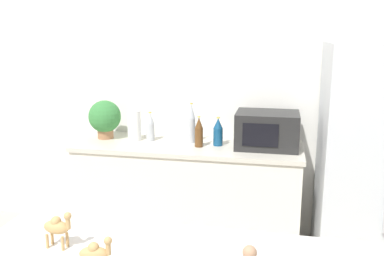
{
  "coord_description": "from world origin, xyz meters",
  "views": [
    {
      "loc": [
        0.32,
        -0.86,
        1.78
      ],
      "look_at": [
        -0.15,
        1.42,
        1.25
      ],
      "focal_mm": 40.0,
      "sensor_mm": 36.0,
      "label": 1
    }
  ],
  "objects_px": {
    "back_bottle_0": "(218,132)",
    "camel_figurine_second": "(57,226)",
    "refrigerator": "(384,162)",
    "paper_towel_roll": "(134,125)",
    "camel_figurine": "(95,253)",
    "back_bottle_3": "(199,132)",
    "potted_plant": "(105,118)",
    "microwave": "(267,130)",
    "back_bottle_1": "(150,127)",
    "back_bottle_2": "(191,124)"
  },
  "relations": [
    {
      "from": "back_bottle_0",
      "to": "camel_figurine_second",
      "type": "relative_size",
      "value": 1.59
    },
    {
      "from": "refrigerator",
      "to": "back_bottle_0",
      "type": "distance_m",
      "value": 1.24
    },
    {
      "from": "paper_towel_roll",
      "to": "back_bottle_0",
      "type": "bearing_deg",
      "value": -1.84
    },
    {
      "from": "camel_figurine",
      "to": "refrigerator",
      "type": "bearing_deg",
      "value": 56.75
    },
    {
      "from": "paper_towel_roll",
      "to": "camel_figurine_second",
      "type": "height_order",
      "value": "camel_figurine_second"
    },
    {
      "from": "back_bottle_3",
      "to": "camel_figurine_second",
      "type": "xyz_separation_m",
      "value": [
        -0.17,
        -1.89,
        0.08
      ]
    },
    {
      "from": "back_bottle_3",
      "to": "camel_figurine",
      "type": "distance_m",
      "value": 2.04
    },
    {
      "from": "camel_figurine",
      "to": "camel_figurine_second",
      "type": "distance_m",
      "value": 0.26
    },
    {
      "from": "refrigerator",
      "to": "back_bottle_0",
      "type": "xyz_separation_m",
      "value": [
        -1.23,
        0.08,
        0.14
      ]
    },
    {
      "from": "potted_plant",
      "to": "microwave",
      "type": "height_order",
      "value": "potted_plant"
    },
    {
      "from": "paper_towel_roll",
      "to": "camel_figurine",
      "type": "height_order",
      "value": "camel_figurine"
    },
    {
      "from": "back_bottle_3",
      "to": "back_bottle_1",
      "type": "bearing_deg",
      "value": 165.67
    },
    {
      "from": "back_bottle_0",
      "to": "back_bottle_1",
      "type": "height_order",
      "value": "back_bottle_1"
    },
    {
      "from": "refrigerator",
      "to": "camel_figurine_second",
      "type": "xyz_separation_m",
      "value": [
        -1.54,
        -1.88,
        0.23
      ]
    },
    {
      "from": "potted_plant",
      "to": "camel_figurine_second",
      "type": "xyz_separation_m",
      "value": [
        0.66,
        -2.0,
        0.02
      ]
    },
    {
      "from": "potted_plant",
      "to": "microwave",
      "type": "distance_m",
      "value": 1.35
    },
    {
      "from": "back_bottle_2",
      "to": "back_bottle_1",
      "type": "bearing_deg",
      "value": -178.89
    },
    {
      "from": "back_bottle_1",
      "to": "potted_plant",
      "type": "bearing_deg",
      "value": -179.94
    },
    {
      "from": "microwave",
      "to": "back_bottle_0",
      "type": "xyz_separation_m",
      "value": [
        -0.38,
        -0.01,
        -0.03
      ]
    },
    {
      "from": "potted_plant",
      "to": "paper_towel_roll",
      "type": "relative_size",
      "value": 1.29
    },
    {
      "from": "microwave",
      "to": "back_bottle_2",
      "type": "distance_m",
      "value": 0.61
    },
    {
      "from": "refrigerator",
      "to": "potted_plant",
      "type": "distance_m",
      "value": 2.21
    },
    {
      "from": "back_bottle_1",
      "to": "back_bottle_2",
      "type": "distance_m",
      "value": 0.35
    },
    {
      "from": "refrigerator",
      "to": "back_bottle_2",
      "type": "xyz_separation_m",
      "value": [
        -1.46,
        0.13,
        0.19
      ]
    },
    {
      "from": "back_bottle_0",
      "to": "back_bottle_1",
      "type": "relative_size",
      "value": 0.95
    },
    {
      "from": "potted_plant",
      "to": "back_bottle_0",
      "type": "height_order",
      "value": "potted_plant"
    },
    {
      "from": "back_bottle_1",
      "to": "back_bottle_3",
      "type": "bearing_deg",
      "value": -14.33
    },
    {
      "from": "microwave",
      "to": "back_bottle_0",
      "type": "height_order",
      "value": "microwave"
    },
    {
      "from": "refrigerator",
      "to": "camel_figurine",
      "type": "distance_m",
      "value": 2.43
    },
    {
      "from": "refrigerator",
      "to": "back_bottle_3",
      "type": "distance_m",
      "value": 1.38
    },
    {
      "from": "paper_towel_roll",
      "to": "back_bottle_1",
      "type": "bearing_deg",
      "value": 7.83
    },
    {
      "from": "paper_towel_roll",
      "to": "refrigerator",
      "type": "bearing_deg",
      "value": -3.02
    },
    {
      "from": "back_bottle_3",
      "to": "microwave",
      "type": "bearing_deg",
      "value": 9.1
    },
    {
      "from": "microwave",
      "to": "paper_towel_roll",
      "type": "bearing_deg",
      "value": 179.6
    },
    {
      "from": "potted_plant",
      "to": "camel_figurine_second",
      "type": "distance_m",
      "value": 2.11
    },
    {
      "from": "potted_plant",
      "to": "back_bottle_3",
      "type": "height_order",
      "value": "potted_plant"
    },
    {
      "from": "microwave",
      "to": "refrigerator",
      "type": "bearing_deg",
      "value": -6.34
    },
    {
      "from": "back_bottle_0",
      "to": "potted_plant",
      "type": "bearing_deg",
      "value": 177.61
    },
    {
      "from": "back_bottle_3",
      "to": "refrigerator",
      "type": "bearing_deg",
      "value": -0.44
    },
    {
      "from": "paper_towel_roll",
      "to": "back_bottle_3",
      "type": "relative_size",
      "value": 1.03
    },
    {
      "from": "potted_plant",
      "to": "back_bottle_0",
      "type": "relative_size",
      "value": 1.41
    },
    {
      "from": "refrigerator",
      "to": "microwave",
      "type": "xyz_separation_m",
      "value": [
        -0.85,
        0.09,
        0.18
      ]
    },
    {
      "from": "back_bottle_3",
      "to": "camel_figurine_second",
      "type": "relative_size",
      "value": 1.7
    },
    {
      "from": "back_bottle_1",
      "to": "back_bottle_3",
      "type": "xyz_separation_m",
      "value": [
        0.43,
        -0.11,
        0.0
      ]
    },
    {
      "from": "back_bottle_2",
      "to": "microwave",
      "type": "bearing_deg",
      "value": -3.08
    },
    {
      "from": "back_bottle_1",
      "to": "back_bottle_3",
      "type": "relative_size",
      "value": 0.99
    },
    {
      "from": "back_bottle_1",
      "to": "camel_figurine_second",
      "type": "bearing_deg",
      "value": -82.55
    },
    {
      "from": "back_bottle_0",
      "to": "back_bottle_3",
      "type": "xyz_separation_m",
      "value": [
        -0.14,
        -0.07,
        0.01
      ]
    },
    {
      "from": "potted_plant",
      "to": "back_bottle_1",
      "type": "height_order",
      "value": "potted_plant"
    },
    {
      "from": "potted_plant",
      "to": "camel_figurine",
      "type": "xyz_separation_m",
      "value": [
        0.87,
        -2.15,
        0.02
      ]
    }
  ]
}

